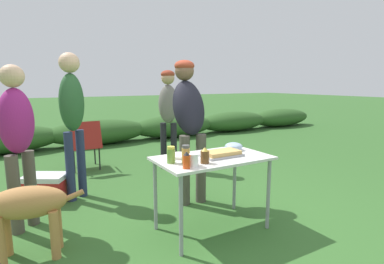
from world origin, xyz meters
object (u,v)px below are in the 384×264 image
object	(u,v)px
paper_cup_stack	(194,160)
cooler_box	(46,188)
beer_bottle	(205,156)
dog	(20,206)
folding_table	(212,165)
plate_stack	(179,156)
standing_person_in_dark_puffer	(17,133)
spice_jar	(186,155)
standing_person_in_gray_fleece	(72,110)
camp_chair_green_behind_table	(85,143)
standing_person_in_red_jacket	(168,107)
mixing_bowl	(234,146)
relish_jar	(171,155)
hot_sauce_bottle	(187,160)
food_tray	(222,154)
standing_person_with_beanie	(189,114)

from	to	relation	value
paper_cup_stack	cooler_box	world-z (taller)	paper_cup_stack
beer_bottle	dog	bearing A→B (deg)	160.55
folding_table	plate_stack	size ratio (longest dim) A/B	4.68
beer_bottle	standing_person_in_dark_puffer	size ratio (longest dim) A/B	0.09
beer_bottle	standing_person_in_dark_puffer	xyz separation A→B (m)	(-1.43, 1.09, 0.17)
spice_jar	standing_person_in_gray_fleece	bearing A→B (deg)	112.90
plate_stack	paper_cup_stack	xyz separation A→B (m)	(-0.05, -0.36, 0.04)
plate_stack	camp_chair_green_behind_table	bearing A→B (deg)	98.88
standing_person_in_red_jacket	standing_person_in_gray_fleece	xyz separation A→B (m)	(-1.58, -0.63, 0.07)
dog	camp_chair_green_behind_table	world-z (taller)	camp_chair_green_behind_table
beer_bottle	cooler_box	bearing A→B (deg)	124.29
mixing_bowl	beer_bottle	distance (m)	0.62
relish_jar	hot_sauce_bottle	distance (m)	0.22
food_tray	standing_person_in_gray_fleece	world-z (taller)	standing_person_in_gray_fleece
plate_stack	relish_jar	size ratio (longest dim) A/B	1.55
spice_jar	camp_chair_green_behind_table	size ratio (longest dim) A/B	0.20
mixing_bowl	food_tray	bearing A→B (deg)	-149.32
folding_table	paper_cup_stack	size ratio (longest dim) A/B	9.86
spice_jar	beer_bottle	xyz separation A→B (m)	(0.16, -0.06, -0.01)
folding_table	standing_person_in_dark_puffer	size ratio (longest dim) A/B	0.68
spice_jar	standing_person_in_dark_puffer	world-z (taller)	standing_person_in_dark_puffer
hot_sauce_bottle	spice_jar	bearing A→B (deg)	63.94
food_tray	plate_stack	world-z (taller)	food_tray
paper_cup_stack	dog	size ratio (longest dim) A/B	0.12
paper_cup_stack	standing_person_with_beanie	world-z (taller)	standing_person_with_beanie
beer_bottle	standing_person_in_dark_puffer	distance (m)	1.81
plate_stack	standing_person_in_gray_fleece	distance (m)	1.60
paper_cup_stack	standing_person_with_beanie	size ratio (longest dim) A/B	0.06
mixing_bowl	spice_jar	distance (m)	0.75
standing_person_in_dark_puffer	standing_person_in_red_jacket	world-z (taller)	standing_person_in_red_jacket
standing_person_with_beanie	standing_person_in_dark_puffer	size ratio (longest dim) A/B	1.06
mixing_bowl	standing_person_in_gray_fleece	xyz separation A→B (m)	(-1.39, 1.38, 0.34)
cooler_box	standing_person_in_gray_fleece	bearing A→B (deg)	18.20
paper_cup_stack	hot_sauce_bottle	world-z (taller)	hot_sauce_bottle
paper_cup_stack	camp_chair_green_behind_table	xyz separation A→B (m)	(-0.36, 2.95, -0.33)
standing_person_in_red_jacket	cooler_box	xyz separation A→B (m)	(-1.94, -0.55, -0.88)
paper_cup_stack	standing_person_in_dark_puffer	world-z (taller)	standing_person_in_dark_puffer
camp_chair_green_behind_table	standing_person_in_red_jacket	bearing A→B (deg)	-24.68
plate_stack	standing_person_in_red_jacket	distance (m)	2.18
plate_stack	mixing_bowl	bearing A→B (deg)	-2.17
standing_person_with_beanie	folding_table	bearing A→B (deg)	-96.71
mixing_bowl	cooler_box	size ratio (longest dim) A/B	0.33
food_tray	standing_person_with_beanie	bearing A→B (deg)	83.92
paper_cup_stack	standing_person_with_beanie	bearing A→B (deg)	62.76
standing_person_in_red_jacket	cooler_box	size ratio (longest dim) A/B	2.87
plate_stack	standing_person_in_gray_fleece	size ratio (longest dim) A/B	0.13
plate_stack	spice_jar	size ratio (longest dim) A/B	1.38
food_tray	relish_jar	xyz separation A→B (m)	(-0.54, 0.02, 0.05)
cooler_box	beer_bottle	bearing A→B (deg)	-25.12
camp_chair_green_behind_table	standing_person_in_dark_puffer	bearing A→B (deg)	-115.94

